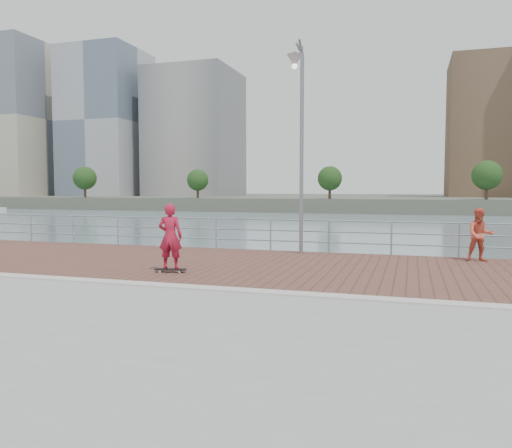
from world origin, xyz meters
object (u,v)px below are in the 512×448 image
(skateboarder, at_px, (170,236))
(guardrail, at_px, (299,232))
(bystander, at_px, (480,235))
(street_lamp, at_px, (299,110))

(skateboarder, bearing_deg, guardrail, -123.31)
(guardrail, distance_m, skateboarder, 5.73)
(skateboarder, bearing_deg, bystander, -160.42)
(guardrail, bearing_deg, bystander, -7.37)
(bystander, bearing_deg, street_lamp, 179.29)
(guardrail, xyz_separation_m, street_lamp, (0.17, -0.98, 4.01))
(guardrail, relative_size, skateboarder, 23.06)
(guardrail, height_order, street_lamp, street_lamp)
(guardrail, relative_size, bystander, 24.57)
(guardrail, height_order, skateboarder, skateboarder)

